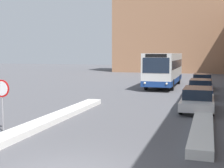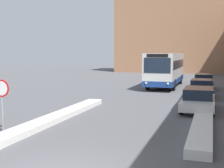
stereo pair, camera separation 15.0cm
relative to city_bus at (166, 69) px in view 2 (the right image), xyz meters
The scene contains 8 objects.
building_backdrop_far 26.16m from the city_bus, 88.66° to the left, with size 26.00×8.00×12.92m.
snow_bank_left 18.64m from the city_bus, 99.30° to the right, with size 0.90×12.29×0.29m.
snow_bank_right 18.50m from the city_bus, 76.82° to the right, with size 0.90×7.86×0.35m.
city_bus is the anchor object (origin of this frame).
parked_car_front 13.37m from the city_bus, 73.42° to the right, with size 1.90×4.76×1.36m.
parked_car_middle 7.85m from the city_bus, 60.68° to the right, with size 1.88×4.22×1.38m.
parked_car_back 4.11m from the city_bus, 16.48° to the right, with size 1.85×4.75×1.46m.
stop_sign 21.00m from the city_bus, 101.28° to the right, with size 0.76×0.08×2.29m.
Camera 2 is at (3.97, -7.43, 3.43)m, focal length 50.00 mm.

